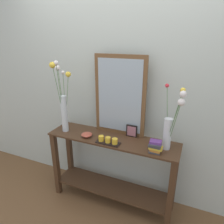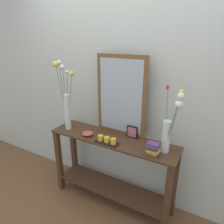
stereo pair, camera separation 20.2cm
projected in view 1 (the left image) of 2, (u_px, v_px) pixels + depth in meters
name	position (u px, v px, depth m)	size (l,w,h in m)	color
ground_plane	(112.00, 200.00, 2.42)	(7.00, 6.00, 0.02)	brown
wall_back	(123.00, 84.00, 2.20)	(6.40, 0.08, 2.70)	beige
console_table	(112.00, 165.00, 2.25)	(1.40, 0.36, 0.83)	#472D1C
mirror_leaning	(120.00, 96.00, 2.09)	(0.55, 0.03, 0.84)	brown
tall_vase_left	(63.00, 102.00, 2.18)	(0.19, 0.22, 0.78)	silver
vase_right	(170.00, 126.00, 1.83)	(0.21, 0.28, 0.61)	silver
candle_tray	(108.00, 141.00, 2.02)	(0.24, 0.09, 0.07)	black
picture_frame_small	(132.00, 131.00, 2.14)	(0.12, 0.01, 0.13)	black
decorative_bowl	(87.00, 135.00, 2.15)	(0.12, 0.12, 0.04)	#B24C38
book_stack	(155.00, 147.00, 1.85)	(0.13, 0.10, 0.12)	#424247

